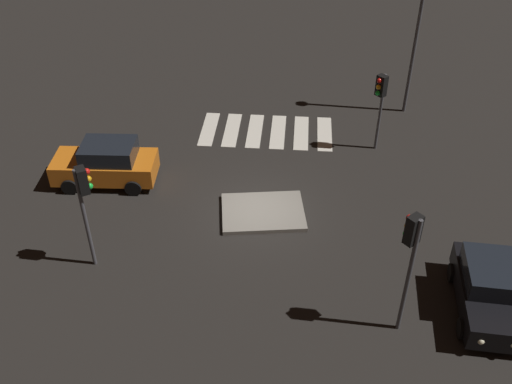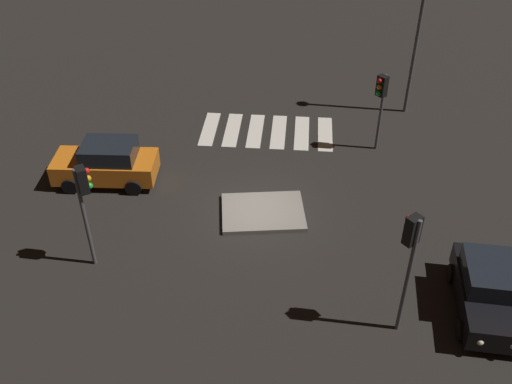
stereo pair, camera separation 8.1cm
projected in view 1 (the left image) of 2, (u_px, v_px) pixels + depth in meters
name	position (u px, v px, depth m)	size (l,w,h in m)	color
ground_plane	(256.00, 212.00, 23.86)	(80.00, 80.00, 0.00)	black
traffic_island	(263.00, 212.00, 23.68)	(3.65, 2.95, 0.18)	gray
car_orange	(106.00, 163.00, 24.98)	(4.49, 2.25, 1.92)	orange
car_black	(487.00, 289.00, 19.18)	(2.16, 4.23, 1.80)	black
traffic_light_north	(84.00, 194.00, 19.58)	(0.53, 0.54, 4.18)	#47474C
traffic_light_south	(381.00, 94.00, 25.90)	(0.54, 0.54, 3.80)	#47474C
traffic_light_west	(411.00, 247.00, 17.05)	(0.54, 0.53, 4.56)	#47474C
street_lamp	(420.00, 13.00, 27.46)	(0.56, 0.56, 7.68)	#47474C
crosswalk_near	(266.00, 131.00, 28.91)	(6.45, 3.20, 0.02)	silver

